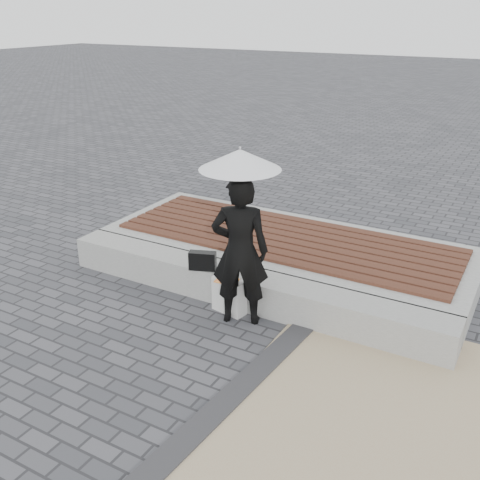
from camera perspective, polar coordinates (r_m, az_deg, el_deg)
name	(u,v)px	position (r m, az deg, el deg)	size (l,w,h in m)	color
ground	(166,371)	(5.72, -7.60, -13.14)	(80.00, 80.00, 0.00)	#4A4A4F
edging_band	(202,425)	(5.04, -3.95, -18.44)	(0.25, 5.20, 0.04)	#313133
seating_ledge	(244,288)	(6.76, 0.41, -4.90)	(5.00, 0.45, 0.40)	#A8A8A3
timber_platform	(286,252)	(7.72, 4.74, -1.28)	(5.00, 2.00, 0.40)	#AEAFA9
timber_decking	(286,238)	(7.64, 4.79, 0.23)	(4.60, 1.60, 0.04)	#552B1D
woman	(240,251)	(6.09, 0.00, -1.16)	(0.63, 0.41, 1.73)	black
parasol	(240,159)	(5.75, 0.00, 8.27)	(0.86, 0.86, 1.10)	#ABAAAF
handbag	(203,261)	(6.71, -3.87, -2.14)	(0.33, 0.11, 0.23)	black
canvas_tote	(229,295)	(6.55, -1.12, -5.70)	(0.41, 0.17, 0.43)	white
magazine	(227,280)	(6.41, -1.36, -4.16)	(0.26, 0.19, 0.01)	#FD4948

